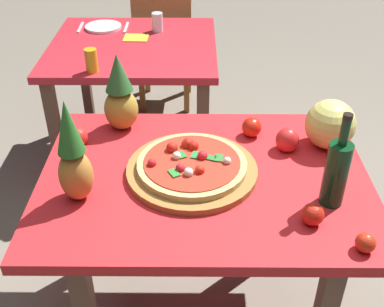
% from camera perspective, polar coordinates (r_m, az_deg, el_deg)
% --- Properties ---
extents(display_table, '(1.16, 0.86, 0.76)m').
position_cam_1_polar(display_table, '(1.75, 1.46, -5.08)').
color(display_table, brown).
rests_on(display_table, ground_plane).
extents(background_table, '(0.94, 0.90, 0.76)m').
position_cam_1_polar(background_table, '(2.84, -6.93, 10.82)').
color(background_table, brown).
rests_on(background_table, ground_plane).
extents(dining_chair, '(0.41, 0.41, 0.85)m').
position_cam_1_polar(dining_chair, '(3.51, -3.37, 12.71)').
color(dining_chair, olive).
rests_on(dining_chair, ground_plane).
extents(pizza_board, '(0.46, 0.46, 0.02)m').
position_cam_1_polar(pizza_board, '(1.69, -0.01, -2.01)').
color(pizza_board, olive).
rests_on(pizza_board, display_table).
extents(pizza, '(0.39, 0.39, 0.06)m').
position_cam_1_polar(pizza, '(1.68, -0.08, -1.17)').
color(pizza, '#E0B666').
rests_on(pizza, pizza_board).
extents(wine_bottle, '(0.08, 0.08, 0.33)m').
position_cam_1_polar(wine_bottle, '(1.57, 16.84, -2.11)').
color(wine_bottle, '#0F3A1C').
rests_on(wine_bottle, display_table).
extents(pineapple_left, '(0.11, 0.11, 0.36)m').
position_cam_1_polar(pineapple_left, '(1.54, -14.01, -0.45)').
color(pineapple_left, '#B98135').
rests_on(pineapple_left, display_table).
extents(pineapple_right, '(0.14, 0.14, 0.32)m').
position_cam_1_polar(pineapple_right, '(1.91, -8.58, 6.77)').
color(pineapple_right, '#AB8C33').
rests_on(pineapple_right, display_table).
extents(melon, '(0.19, 0.19, 0.19)m').
position_cam_1_polar(melon, '(1.87, 16.16, 3.36)').
color(melon, '#DAD66A').
rests_on(melon, display_table).
extents(bell_pepper, '(0.09, 0.09, 0.10)m').
position_cam_1_polar(bell_pepper, '(1.83, 11.30, 1.59)').
color(bell_pepper, red).
rests_on(bell_pepper, display_table).
extents(tomato_at_corner, '(0.06, 0.06, 0.06)m').
position_cam_1_polar(tomato_at_corner, '(1.48, 20.00, -9.98)').
color(tomato_at_corner, red).
rests_on(tomato_at_corner, display_table).
extents(tomato_by_bottle, '(0.08, 0.08, 0.08)m').
position_cam_1_polar(tomato_by_bottle, '(1.90, 7.13, 3.13)').
color(tomato_by_bottle, red).
rests_on(tomato_by_bottle, display_table).
extents(tomato_near_board, '(0.07, 0.07, 0.07)m').
position_cam_1_polar(tomato_near_board, '(1.52, 14.20, -7.05)').
color(tomato_near_board, red).
rests_on(tomato_near_board, display_table).
extents(tomato_beside_pepper, '(0.07, 0.07, 0.07)m').
position_cam_1_polar(tomato_beside_pepper, '(1.88, -13.43, 1.97)').
color(tomato_beside_pepper, red).
rests_on(tomato_beside_pepper, display_table).
extents(drinking_glass_juice, '(0.06, 0.06, 0.12)m').
position_cam_1_polar(drinking_glass_juice, '(2.46, -11.91, 10.80)').
color(drinking_glass_juice, orange).
rests_on(drinking_glass_juice, background_table).
extents(drinking_glass_water, '(0.07, 0.07, 0.11)m').
position_cam_1_polar(drinking_glass_water, '(2.96, -4.15, 15.38)').
color(drinking_glass_water, silver).
rests_on(drinking_glass_water, background_table).
extents(dinner_plate, '(0.22, 0.22, 0.02)m').
position_cam_1_polar(dinner_plate, '(3.06, -10.55, 14.65)').
color(dinner_plate, white).
rests_on(dinner_plate, background_table).
extents(fork_utensil, '(0.02, 0.18, 0.01)m').
position_cam_1_polar(fork_utensil, '(3.09, -13.17, 14.45)').
color(fork_utensil, silver).
rests_on(fork_utensil, background_table).
extents(knife_utensil, '(0.02, 0.18, 0.01)m').
position_cam_1_polar(knife_utensil, '(3.04, -7.86, 14.68)').
color(knife_utensil, silver).
rests_on(knife_utensil, background_table).
extents(napkin_folded, '(0.14, 0.13, 0.01)m').
position_cam_1_polar(napkin_folded, '(2.87, -6.70, 13.55)').
color(napkin_folded, yellow).
rests_on(napkin_folded, background_table).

